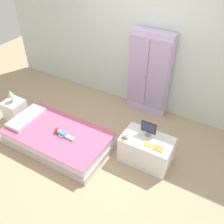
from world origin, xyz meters
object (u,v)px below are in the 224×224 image
object	(u,v)px
tv_stand	(146,150)
tv_monitor	(149,128)
nightstand	(15,110)
book_orange	(158,148)
doll	(61,133)
table_lamp	(10,94)
wardrobe	(149,74)
book_yellow	(148,145)
rocking_horse_toy	(126,135)
bed	(58,138)

from	to	relation	value
tv_stand	tv_monitor	xyz separation A→B (m)	(-0.03, 0.08, 0.37)
nightstand	tv_monitor	distance (m)	2.61
nightstand	book_orange	xyz separation A→B (m)	(2.81, 0.17, 0.27)
doll	nightstand	bearing A→B (deg)	173.25
table_lamp	doll	bearing A→B (deg)	-6.75
table_lamp	wardrobe	bearing A→B (deg)	36.95
nightstand	tv_stand	bearing A→B (deg)	6.26
tv_monitor	book_orange	distance (m)	0.34
tv_stand	tv_monitor	bearing A→B (deg)	112.81
wardrobe	tv_stand	world-z (taller)	wardrobe
tv_monitor	book_yellow	distance (m)	0.25
tv_stand	book_orange	xyz separation A→B (m)	(0.22, -0.11, 0.24)
rocking_horse_toy	book_orange	distance (m)	0.52
tv_stand	book_orange	distance (m)	0.34
wardrobe	tv_monitor	bearing A→B (deg)	-66.50
book_yellow	tv_monitor	bearing A→B (deg)	115.98
doll	wardrobe	bearing A→B (deg)	64.80
book_yellow	nightstand	bearing A→B (deg)	-176.23
nightstand	tv_stand	distance (m)	2.61
table_lamp	book_yellow	size ratio (longest dim) A/B	1.70
nightstand	tv_monitor	size ratio (longest dim) A/B	1.67
rocking_horse_toy	tv_stand	bearing A→B (deg)	27.95
bed	tv_monitor	world-z (taller)	tv_monitor
nightstand	tv_monitor	xyz separation A→B (m)	(2.56, 0.37, 0.40)
tv_stand	tv_monitor	distance (m)	0.39
tv_stand	bed	bearing A→B (deg)	-163.47
wardrobe	book_yellow	distance (m)	1.53
tv_stand	wardrobe	bearing A→B (deg)	113.45
wardrobe	tv_monitor	xyz separation A→B (m)	(0.51, -1.17, -0.21)
table_lamp	book_yellow	distance (m)	2.66
wardrobe	book_orange	bearing A→B (deg)	-60.87
doll	tv_monitor	bearing A→B (deg)	21.57
book_orange	wardrobe	bearing A→B (deg)	119.13
table_lamp	tv_monitor	xyz separation A→B (m)	(2.56, 0.37, 0.03)
wardrobe	tv_stand	distance (m)	1.49
tv_monitor	table_lamp	bearing A→B (deg)	-171.83
nightstand	table_lamp	distance (m)	0.38
bed	rocking_horse_toy	xyz separation A→B (m)	(1.14, 0.27, 0.39)
bed	rocking_horse_toy	distance (m)	1.23
bed	wardrobe	world-z (taller)	wardrobe
table_lamp	bed	bearing A→B (deg)	-7.07
table_lamp	tv_monitor	size ratio (longest dim) A/B	1.00
wardrobe	book_orange	distance (m)	1.60
bed	rocking_horse_toy	world-z (taller)	rocking_horse_toy
bed	wardrobe	distance (m)	2.02
doll	tv_monitor	size ratio (longest dim) A/B	1.59
doll	table_lamp	bearing A→B (deg)	173.25
bed	wardrobe	size ratio (longest dim) A/B	1.08
bed	doll	distance (m)	0.21
nightstand	wardrobe	bearing A→B (deg)	36.95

